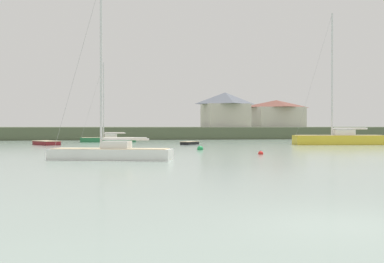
{
  "coord_description": "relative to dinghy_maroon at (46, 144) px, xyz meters",
  "views": [
    {
      "loc": [
        -5.41,
        -10.74,
        1.98
      ],
      "look_at": [
        5.62,
        40.24,
        1.49
      ],
      "focal_mm": 54.17,
      "sensor_mm": 36.0,
      "label": 1
    }
  ],
  "objects": [
    {
      "name": "sailboat_yellow",
      "position": [
        30.34,
        -5.76,
        0.15
      ],
      "size": [
        9.82,
        4.18,
        14.61
      ],
      "color": "gold",
      "rests_on": "ground"
    },
    {
      "name": "sailboat_green",
      "position": [
        7.09,
        9.77,
        0.06
      ],
      "size": [
        6.83,
        2.25,
        10.21
      ],
      "color": "#236B3D",
      "rests_on": "ground"
    },
    {
      "name": "ground_plane",
      "position": [
        7.51,
        -51.64,
        -0.15
      ],
      "size": [
        557.47,
        557.47,
        0.0
      ],
      "primitive_type": "plane",
      "color": "gray"
    },
    {
      "name": "cottage_near_water",
      "position": [
        32.32,
        46.56,
        5.14
      ],
      "size": [
        8.71,
        8.62,
        6.75
      ],
      "color": "silver",
      "rests_on": "far_shore_bank"
    },
    {
      "name": "dinghy_maroon",
      "position": [
        0.0,
        0.0,
        0.0
      ],
      "size": [
        3.18,
        4.16,
        0.61
      ],
      "color": "maroon",
      "rests_on": "ground"
    },
    {
      "name": "dinghy_black",
      "position": [
        14.95,
        -1.82,
        -0.03
      ],
      "size": [
        2.5,
        2.7,
        0.47
      ],
      "color": "black",
      "rests_on": "ground"
    },
    {
      "name": "sailboat_white",
      "position": [
        4.62,
        -28.29,
        0.08
      ],
      "size": [
        7.37,
        4.2,
        10.99
      ],
      "color": "white",
      "rests_on": "ground"
    },
    {
      "name": "far_shore_bank",
      "position": [
        7.51,
        45.07,
        0.75
      ],
      "size": [
        250.86,
        51.11,
        1.8
      ],
      "primitive_type": "cube",
      "color": "#4C563D",
      "rests_on": "ground"
    },
    {
      "name": "mooring_buoy_red",
      "position": [
        15.34,
        -23.93,
        -0.09
      ],
      "size": [
        0.35,
        0.35,
        0.41
      ],
      "color": "red",
      "rests_on": "ground"
    },
    {
      "name": "cottage_behind_trees",
      "position": [
        44.81,
        51.71,
        4.53
      ],
      "size": [
        10.49,
        9.5,
        5.59
      ],
      "color": "silver",
      "rests_on": "far_shore_bank"
    },
    {
      "name": "mooring_buoy_green",
      "position": [
        12.9,
        -15.65,
        -0.06
      ],
      "size": [
        0.51,
        0.51,
        0.56
      ],
      "color": "#1E8C47",
      "rests_on": "ground"
    }
  ]
}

